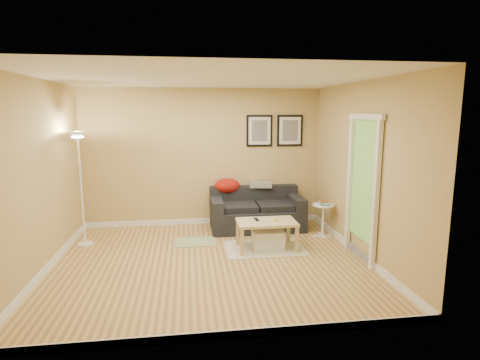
{
  "coord_description": "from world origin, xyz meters",
  "views": [
    {
      "loc": [
        -0.3,
        -5.35,
        2.15
      ],
      "look_at": [
        0.55,
        0.85,
        1.05
      ],
      "focal_mm": 28.9,
      "sensor_mm": 36.0,
      "label": 1
    }
  ],
  "objects_px": {
    "sofa": "(257,209)",
    "coffee_table": "(266,235)",
    "storage_bin": "(268,239)",
    "book_stack": "(324,202)",
    "side_table": "(323,220)",
    "floor_lamp": "(82,192)"
  },
  "relations": [
    {
      "from": "sofa",
      "to": "coffee_table",
      "type": "xyz_separation_m",
      "value": [
        -0.05,
        -1.12,
        -0.14
      ]
    },
    {
      "from": "sofa",
      "to": "storage_bin",
      "type": "xyz_separation_m",
      "value": [
        -0.02,
        -1.11,
        -0.22
      ]
    },
    {
      "from": "storage_bin",
      "to": "book_stack",
      "type": "relative_size",
      "value": 2.33
    },
    {
      "from": "coffee_table",
      "to": "side_table",
      "type": "bearing_deg",
      "value": 7.18
    },
    {
      "from": "coffee_table",
      "to": "storage_bin",
      "type": "bearing_deg",
      "value": 3.08
    },
    {
      "from": "sofa",
      "to": "floor_lamp",
      "type": "xyz_separation_m",
      "value": [
        -2.96,
        -0.52,
        0.51
      ]
    },
    {
      "from": "coffee_table",
      "to": "book_stack",
      "type": "relative_size",
      "value": 4.3
    },
    {
      "from": "sofa",
      "to": "storage_bin",
      "type": "distance_m",
      "value": 1.13
    },
    {
      "from": "sofa",
      "to": "side_table",
      "type": "xyz_separation_m",
      "value": [
        1.06,
        -0.62,
        -0.09
      ]
    },
    {
      "from": "floor_lamp",
      "to": "sofa",
      "type": "bearing_deg",
      "value": 10.0
    },
    {
      "from": "book_stack",
      "to": "side_table",
      "type": "bearing_deg",
      "value": -163.81
    },
    {
      "from": "sofa",
      "to": "side_table",
      "type": "bearing_deg",
      "value": -30.35
    },
    {
      "from": "side_table",
      "to": "book_stack",
      "type": "height_order",
      "value": "book_stack"
    },
    {
      "from": "coffee_table",
      "to": "storage_bin",
      "type": "xyz_separation_m",
      "value": [
        0.03,
        0.01,
        -0.08
      ]
    },
    {
      "from": "storage_bin",
      "to": "sofa",
      "type": "bearing_deg",
      "value": 88.99
    },
    {
      "from": "storage_bin",
      "to": "floor_lamp",
      "type": "bearing_deg",
      "value": 168.72
    },
    {
      "from": "storage_bin",
      "to": "floor_lamp",
      "type": "height_order",
      "value": "floor_lamp"
    },
    {
      "from": "side_table",
      "to": "book_stack",
      "type": "relative_size",
      "value": 2.68
    },
    {
      "from": "side_table",
      "to": "floor_lamp",
      "type": "height_order",
      "value": "floor_lamp"
    },
    {
      "from": "sofa",
      "to": "floor_lamp",
      "type": "distance_m",
      "value": 3.05
    },
    {
      "from": "sofa",
      "to": "book_stack",
      "type": "bearing_deg",
      "value": -29.77
    },
    {
      "from": "coffee_table",
      "to": "book_stack",
      "type": "height_order",
      "value": "book_stack"
    }
  ]
}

